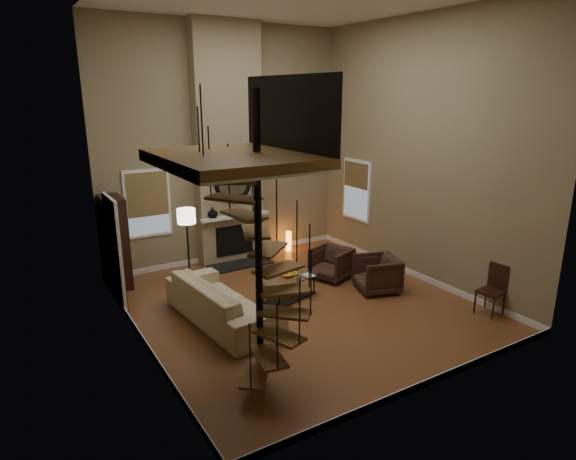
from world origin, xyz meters
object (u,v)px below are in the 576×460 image
armchair_far (380,274)px  accent_lamp (289,241)px  sofa (221,301)px  armchair_near (333,262)px  side_chair (494,287)px  floor_lamp (187,223)px  coffee_table (289,285)px  hutch (115,243)px

armchair_far → accent_lamp: size_ratio=1.63×
sofa → armchair_near: (2.97, 0.67, -0.04)m
armchair_far → accent_lamp: armchair_far is taller
sofa → side_chair: (4.43, -2.30, 0.13)m
armchair_near → floor_lamp: floor_lamp is taller
sofa → armchair_far: sofa is taller
armchair_far → side_chair: bearing=47.2°
sofa → coffee_table: size_ratio=1.98×
accent_lamp → coffee_table: bearing=-121.2°
armchair_far → floor_lamp: size_ratio=0.49×
coffee_table → floor_lamp: size_ratio=0.77×
sofa → floor_lamp: (0.07, 1.78, 1.02)m
coffee_table → sofa: bearing=-172.1°
coffee_table → side_chair: (2.88, -2.51, 0.24)m
side_chair → accent_lamp: bearing=104.4°
coffee_table → side_chair: 3.83m
armchair_near → floor_lamp: (-2.90, 1.11, 1.06)m
sofa → side_chair: bearing=-122.9°
floor_lamp → accent_lamp: size_ratio=3.33×
armchair_near → side_chair: side_chair is taller
sofa → armchair_far: (3.38, -0.40, -0.04)m
armchair_near → accent_lamp: (0.15, 2.14, -0.10)m
accent_lamp → side_chair: (1.31, -5.11, 0.28)m
armchair_near → side_chair: size_ratio=0.85×
armchair_far → accent_lamp: (-0.26, 3.21, -0.10)m
coffee_table → side_chair: side_chair is taller
sofa → armchair_near: bearing=-82.7°
armchair_far → floor_lamp: floor_lamp is taller
hutch → floor_lamp: size_ratio=1.14×
side_chair → armchair_near: bearing=116.2°
coffee_table → floor_lamp: 2.43m
sofa → coffee_table: (1.54, 0.21, -0.11)m
armchair_near → armchair_far: bearing=1.4°
hutch → armchair_near: 4.64m
armchair_near → coffee_table: armchair_near is taller
armchair_far → coffee_table: (-1.84, 0.61, -0.07)m
floor_lamp → accent_lamp: floor_lamp is taller
hutch → coffee_table: (2.73, -2.46, -0.67)m
floor_lamp → hutch: bearing=144.3°
accent_lamp → armchair_near: bearing=-94.1°
hutch → floor_lamp: 1.61m
armchair_far → side_chair: side_chair is taller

